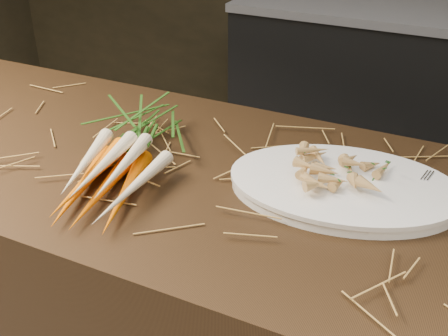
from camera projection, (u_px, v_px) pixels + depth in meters
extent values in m
cube|color=black|center=(170.00, 316.00, 1.42)|extent=(2.40, 0.70, 0.90)
cube|color=black|center=(416.00, 99.00, 2.80)|extent=(1.80, 0.60, 0.80)
cube|color=#99999E|center=(431.00, 14.00, 2.59)|extent=(1.82, 0.62, 0.04)
cone|color=#D25400|center=(82.00, 186.00, 1.07)|extent=(0.11, 0.28, 0.04)
cone|color=#D25400|center=(104.00, 189.00, 1.07)|extent=(0.09, 0.28, 0.04)
cone|color=#D25400|center=(126.00, 192.00, 1.06)|extent=(0.12, 0.27, 0.04)
cone|color=#D25400|center=(89.00, 177.00, 1.05)|extent=(0.08, 0.28, 0.04)
cone|color=beige|center=(86.00, 162.00, 1.06)|extent=(0.11, 0.25, 0.04)
cone|color=beige|center=(103.00, 165.00, 1.04)|extent=(0.08, 0.26, 0.04)
cone|color=beige|center=(123.00, 166.00, 1.04)|extent=(0.09, 0.26, 0.04)
cone|color=beige|center=(133.00, 188.00, 1.02)|extent=(0.04, 0.26, 0.03)
ellipsoid|color=#2A641C|center=(146.00, 123.00, 1.25)|extent=(0.22, 0.27, 0.09)
cube|color=silver|center=(428.00, 199.00, 1.02)|extent=(0.04, 0.16, 0.00)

